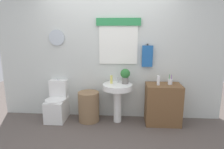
{
  "coord_description": "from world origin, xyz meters",
  "views": [
    {
      "loc": [
        0.32,
        -2.63,
        1.7
      ],
      "look_at": [
        0.08,
        0.8,
        0.94
      ],
      "focal_mm": 31.08,
      "sensor_mm": 36.0,
      "label": 1
    }
  ],
  "objects_px": {
    "wooden_cabinet": "(163,104)",
    "pedestal_sink": "(118,93)",
    "potted_plant": "(125,75)",
    "lotion_bottle": "(158,80)",
    "soap_bottle": "(111,79)",
    "toothbrush_cup": "(170,82)",
    "toilet": "(57,105)",
    "laundry_hamper": "(89,107)"
  },
  "relations": [
    {
      "from": "pedestal_sink",
      "to": "soap_bottle",
      "type": "bearing_deg",
      "value": 157.38
    },
    {
      "from": "wooden_cabinet",
      "to": "potted_plant",
      "type": "bearing_deg",
      "value": 175.18
    },
    {
      "from": "toilet",
      "to": "lotion_bottle",
      "type": "relative_size",
      "value": 4.53
    },
    {
      "from": "toilet",
      "to": "wooden_cabinet",
      "type": "distance_m",
      "value": 2.04
    },
    {
      "from": "wooden_cabinet",
      "to": "potted_plant",
      "type": "height_order",
      "value": "potted_plant"
    },
    {
      "from": "wooden_cabinet",
      "to": "potted_plant",
      "type": "relative_size",
      "value": 2.67
    },
    {
      "from": "laundry_hamper",
      "to": "toothbrush_cup",
      "type": "relative_size",
      "value": 3.12
    },
    {
      "from": "laundry_hamper",
      "to": "lotion_bottle",
      "type": "relative_size",
      "value": 3.34
    },
    {
      "from": "wooden_cabinet",
      "to": "soap_bottle",
      "type": "bearing_deg",
      "value": 177.05
    },
    {
      "from": "toilet",
      "to": "potted_plant",
      "type": "bearing_deg",
      "value": 1.11
    },
    {
      "from": "toilet",
      "to": "wooden_cabinet",
      "type": "relative_size",
      "value": 1.04
    },
    {
      "from": "laundry_hamper",
      "to": "wooden_cabinet",
      "type": "xyz_separation_m",
      "value": [
        1.41,
        0.0,
        0.09
      ]
    },
    {
      "from": "laundry_hamper",
      "to": "soap_bottle",
      "type": "distance_m",
      "value": 0.69
    },
    {
      "from": "toilet",
      "to": "pedestal_sink",
      "type": "distance_m",
      "value": 1.22
    },
    {
      "from": "wooden_cabinet",
      "to": "toothbrush_cup",
      "type": "relative_size",
      "value": 4.08
    },
    {
      "from": "toothbrush_cup",
      "to": "toilet",
      "type": "bearing_deg",
      "value": 179.62
    },
    {
      "from": "wooden_cabinet",
      "to": "potted_plant",
      "type": "xyz_separation_m",
      "value": [
        -0.71,
        0.06,
        0.53
      ]
    },
    {
      "from": "wooden_cabinet",
      "to": "toothbrush_cup",
      "type": "xyz_separation_m",
      "value": [
        0.11,
        0.02,
        0.43
      ]
    },
    {
      "from": "potted_plant",
      "to": "toothbrush_cup",
      "type": "bearing_deg",
      "value": -2.78
    },
    {
      "from": "pedestal_sink",
      "to": "toothbrush_cup",
      "type": "height_order",
      "value": "toothbrush_cup"
    },
    {
      "from": "toilet",
      "to": "toothbrush_cup",
      "type": "height_order",
      "value": "toothbrush_cup"
    },
    {
      "from": "laundry_hamper",
      "to": "wooden_cabinet",
      "type": "height_order",
      "value": "wooden_cabinet"
    },
    {
      "from": "laundry_hamper",
      "to": "pedestal_sink",
      "type": "xyz_separation_m",
      "value": [
        0.55,
        0.0,
        0.29
      ]
    },
    {
      "from": "soap_bottle",
      "to": "toilet",
      "type": "bearing_deg",
      "value": -179.16
    },
    {
      "from": "wooden_cabinet",
      "to": "toothbrush_cup",
      "type": "height_order",
      "value": "toothbrush_cup"
    },
    {
      "from": "wooden_cabinet",
      "to": "toothbrush_cup",
      "type": "distance_m",
      "value": 0.44
    },
    {
      "from": "lotion_bottle",
      "to": "wooden_cabinet",
      "type": "bearing_deg",
      "value": 19.75
    },
    {
      "from": "potted_plant",
      "to": "lotion_bottle",
      "type": "distance_m",
      "value": 0.61
    },
    {
      "from": "laundry_hamper",
      "to": "pedestal_sink",
      "type": "bearing_deg",
      "value": 0.0
    },
    {
      "from": "toilet",
      "to": "potted_plant",
      "type": "distance_m",
      "value": 1.46
    },
    {
      "from": "potted_plant",
      "to": "toothbrush_cup",
      "type": "height_order",
      "value": "potted_plant"
    },
    {
      "from": "potted_plant",
      "to": "lotion_bottle",
      "type": "relative_size",
      "value": 1.63
    },
    {
      "from": "toilet",
      "to": "pedestal_sink",
      "type": "relative_size",
      "value": 1.05
    },
    {
      "from": "laundry_hamper",
      "to": "lotion_bottle",
      "type": "bearing_deg",
      "value": -1.77
    },
    {
      "from": "toilet",
      "to": "pedestal_sink",
      "type": "bearing_deg",
      "value": -1.65
    },
    {
      "from": "pedestal_sink",
      "to": "wooden_cabinet",
      "type": "bearing_deg",
      "value": 0.0
    },
    {
      "from": "pedestal_sink",
      "to": "soap_bottle",
      "type": "distance_m",
      "value": 0.28
    },
    {
      "from": "potted_plant",
      "to": "toothbrush_cup",
      "type": "xyz_separation_m",
      "value": [
        0.82,
        -0.04,
        -0.1
      ]
    },
    {
      "from": "toilet",
      "to": "potted_plant",
      "type": "relative_size",
      "value": 2.77
    },
    {
      "from": "wooden_cabinet",
      "to": "pedestal_sink",
      "type": "bearing_deg",
      "value": 180.0
    },
    {
      "from": "laundry_hamper",
      "to": "pedestal_sink",
      "type": "distance_m",
      "value": 0.62
    },
    {
      "from": "laundry_hamper",
      "to": "lotion_bottle",
      "type": "distance_m",
      "value": 1.41
    }
  ]
}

